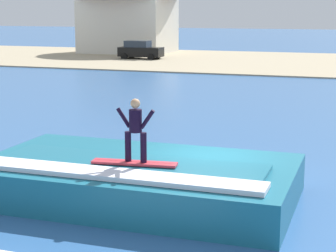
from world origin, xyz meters
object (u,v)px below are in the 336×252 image
(surfboard, at_px, (134,163))
(surfer, at_px, (136,127))
(wave_crest, at_px, (137,179))
(house_with_chimney, at_px, (128,10))
(car_near_shore, at_px, (140,50))

(surfboard, xyz_separation_m, surfer, (0.03, 0.02, 0.92))
(wave_crest, xyz_separation_m, house_with_chimney, (-20.08, 47.42, 4.20))
(surfer, xyz_separation_m, car_near_shore, (-15.91, 40.40, -1.12))
(wave_crest, relative_size, house_with_chimney, 0.71)
(surfboard, bearing_deg, surfer, 27.61)
(car_near_shore, bearing_deg, surfboard, -68.56)
(wave_crest, bearing_deg, surfer, -69.34)
(surfboard, height_order, car_near_shore, car_near_shore)
(wave_crest, bearing_deg, house_with_chimney, 112.95)
(surfboard, height_order, surfer, surfer)
(car_near_shore, height_order, house_with_chimney, house_with_chimney)
(car_near_shore, distance_m, house_with_chimney, 9.57)
(house_with_chimney, bearing_deg, surfboard, -67.12)
(house_with_chimney, bearing_deg, car_near_shore, -59.97)
(surfer, height_order, house_with_chimney, house_with_chimney)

